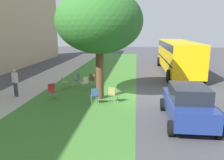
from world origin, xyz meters
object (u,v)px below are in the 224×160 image
(school_bus, at_px, (178,54))
(pedestrian_0, at_px, (15,81))
(chair_3, at_px, (93,79))
(chair_0, at_px, (63,81))
(chair_6, at_px, (85,82))
(chair_1, at_px, (52,90))
(chair_2, at_px, (77,79))
(chair_4, at_px, (113,93))
(chair_5, at_px, (95,95))
(street_tree, at_px, (99,22))
(parked_car, at_px, (188,104))

(school_bus, relative_size, pedestrian_0, 6.15)
(school_bus, bearing_deg, chair_3, 131.21)
(chair_0, relative_size, pedestrian_0, 0.52)
(chair_0, bearing_deg, chair_6, -95.80)
(chair_1, xyz_separation_m, school_bus, (9.02, -8.52, 1.24))
(chair_2, height_order, pedestrian_0, pedestrian_0)
(chair_4, bearing_deg, pedestrian_0, 84.58)
(chair_0, bearing_deg, chair_5, -138.00)
(chair_6, bearing_deg, chair_1, 146.76)
(chair_2, height_order, chair_6, same)
(chair_5, bearing_deg, chair_2, 27.18)
(street_tree, bearing_deg, chair_3, 19.14)
(chair_4, xyz_separation_m, chair_6, (2.51, 2.12, 0.00))
(chair_1, bearing_deg, parked_car, -111.18)
(street_tree, height_order, chair_2, street_tree)
(chair_3, bearing_deg, chair_6, 159.18)
(parked_car, xyz_separation_m, school_bus, (11.72, -1.54, 0.92))
(school_bus, bearing_deg, chair_6, 133.99)
(chair_3, bearing_deg, pedestrian_0, 125.32)
(chair_6, distance_m, parked_car, 7.39)
(chair_6, xyz_separation_m, school_bus, (6.85, -7.10, 1.24))
(street_tree, xyz_separation_m, school_bus, (8.63, -5.79, -2.58))
(school_bus, bearing_deg, pedestrian_0, 129.09)
(street_tree, xyz_separation_m, chair_5, (-1.07, 0.12, -3.82))
(chair_3, height_order, chair_6, same)
(pedestrian_0, bearing_deg, street_tree, -87.97)
(chair_0, relative_size, school_bus, 0.08)
(chair_4, bearing_deg, chair_5, 110.10)
(street_tree, bearing_deg, chair_4, -132.19)
(chair_1, bearing_deg, chair_2, -11.81)
(chair_5, distance_m, chair_6, 3.08)
(chair_4, height_order, parked_car, parked_car)
(chair_3, distance_m, chair_6, 1.02)
(street_tree, bearing_deg, school_bus, -33.88)
(chair_5, bearing_deg, pedestrian_0, 79.70)
(chair_1, relative_size, chair_2, 1.00)
(chair_0, height_order, parked_car, parked_car)
(parked_car, xyz_separation_m, pedestrian_0, (2.92, 9.29, 0.09))
(street_tree, height_order, chair_3, street_tree)
(chair_1, relative_size, school_bus, 0.08)
(chair_1, relative_size, parked_car, 0.24)
(chair_0, xyz_separation_m, chair_6, (-0.15, -1.51, 0.00))
(chair_6, height_order, parked_car, parked_car)
(chair_4, height_order, pedestrian_0, pedestrian_0)
(chair_4, bearing_deg, chair_0, 53.77)
(chair_0, distance_m, pedestrian_0, 3.09)
(chair_0, relative_size, chair_5, 1.00)
(chair_0, relative_size, chair_1, 1.00)
(street_tree, distance_m, chair_0, 5.12)
(chair_0, height_order, chair_5, same)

